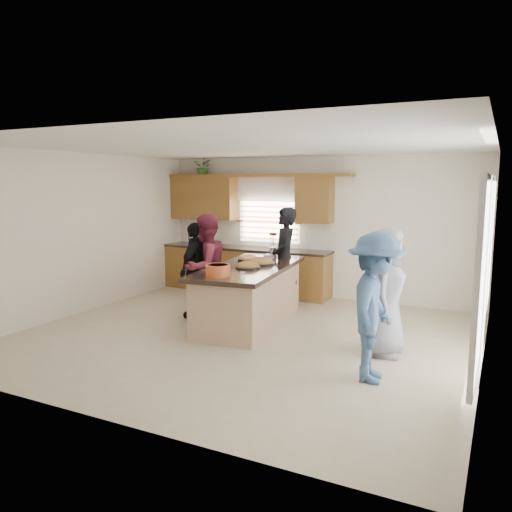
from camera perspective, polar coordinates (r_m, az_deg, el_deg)
The scene contains 18 objects.
floor at distance 7.61m, azimuth -1.22°, elevation -9.08°, with size 6.50×6.50×0.00m, color beige.
room_shell at distance 7.27m, azimuth -1.27°, elevation 5.36°, with size 6.52×6.02×2.81m.
back_cabinetry at distance 10.45m, azimuth -1.40°, elevation 0.83°, with size 4.08×0.66×2.46m.
right_wall_glazing at distance 6.37m, azimuth 24.74°, elevation -0.90°, with size 0.06×4.00×2.25m.
island at distance 8.16m, azimuth -0.73°, elevation -4.59°, with size 1.47×2.82×0.95m.
platter_front at distance 7.87m, azimuth -0.93°, elevation -1.17°, with size 0.40×0.40×0.16m.
platter_mid at distance 8.25m, azimuth 0.64°, elevation -0.74°, with size 0.45×0.45×0.18m.
platter_back at distance 8.66m, azimuth -0.89°, elevation -0.30°, with size 0.37×0.37×0.15m.
salad_bowl at distance 7.19m, azimuth -4.36°, elevation -1.58°, with size 0.35×0.35×0.17m.
clear_cup at distance 7.01m, azimuth -1.55°, elevation -2.21°, with size 0.07×0.07×0.09m, color white.
plate_stack at distance 9.03m, azimuth 1.62°, elevation 0.03°, with size 0.24×0.24×0.05m, color #B38CCB.
flower_vase at distance 9.20m, azimuth 1.96°, elevation 1.42°, with size 0.14×0.14×0.43m.
potted_plant at distance 10.96m, azimuth -6.03°, elevation 10.11°, with size 0.40×0.35×0.45m, color #2F6B2A.
woman_left_back at distance 8.98m, azimuth 3.27°, elevation -0.33°, with size 0.68×0.44×1.85m, color black.
woman_left_mid at distance 8.34m, azimuth -5.75°, elevation -1.31°, with size 0.86×0.67×1.77m, color maroon.
woman_left_front at distance 8.54m, azimuth -6.79°, elevation -1.60°, with size 0.95×0.40×1.63m, color black.
woman_right_back at distance 5.89m, azimuth 13.46°, elevation -5.73°, with size 1.12×0.65×1.74m, color #3A587F.
woman_right_front at distance 6.82m, azimuth 14.57°, elevation -4.02°, with size 0.83×0.54×1.70m, color slate.
Camera 1 is at (3.38, -6.43, 2.28)m, focal length 35.00 mm.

